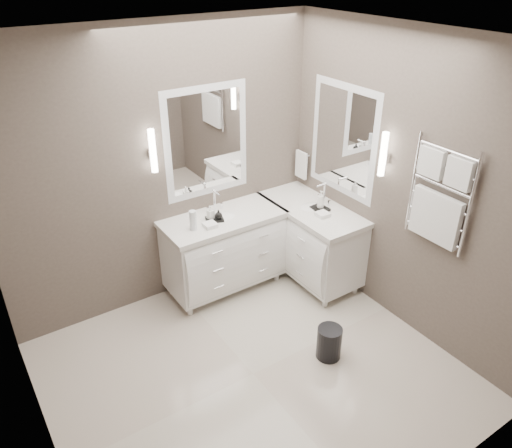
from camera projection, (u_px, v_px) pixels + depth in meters
floor at (253, 374)px, 4.27m from camera, size 3.20×3.00×0.01m
ceiling at (252, 42)px, 2.95m from camera, size 3.20×3.00×0.01m
wall_back at (165, 171)px, 4.70m from camera, size 3.20×0.01×2.70m
wall_front at (417, 365)px, 2.52m from camera, size 3.20×0.01×2.70m
wall_left at (17, 319)px, 2.83m from camera, size 0.01×3.00×2.70m
wall_right at (405, 187)px, 4.39m from camera, size 0.01×3.00×2.70m
vanity_back at (224, 248)px, 5.14m from camera, size 1.24×0.59×0.97m
vanity_right at (310, 237)px, 5.33m from camera, size 0.59×1.24×0.97m
mirror_back at (207, 142)px, 4.81m from camera, size 0.90×0.02×1.10m
mirror_right at (343, 140)px, 4.86m from camera, size 0.02×0.90×1.10m
sconce_back at (153, 152)px, 4.46m from camera, size 0.06×0.06×0.40m
sconce_right at (383, 155)px, 4.39m from camera, size 0.06×0.06×0.40m
towel_bar_corner at (301, 164)px, 5.46m from camera, size 0.03×0.22×0.30m
towel_ladder at (439, 201)px, 4.05m from camera, size 0.06×0.58×0.90m
waste_bin at (329, 343)px, 4.38m from camera, size 0.25×0.25×0.31m
amenity_tray_back at (215, 219)px, 4.88m from camera, size 0.20×0.17×0.03m
amenity_tray_right at (320, 209)px, 5.08m from camera, size 0.15×0.19×0.03m
water_bottle at (193, 220)px, 4.69m from camera, size 0.08×0.08×0.19m
soap_bottle_a at (210, 212)px, 4.85m from camera, size 0.07×0.07×0.13m
soap_bottle_b at (218, 214)px, 4.85m from camera, size 0.07×0.07×0.09m
soap_bottle_c at (321, 199)px, 5.03m from camera, size 0.09×0.09×0.18m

